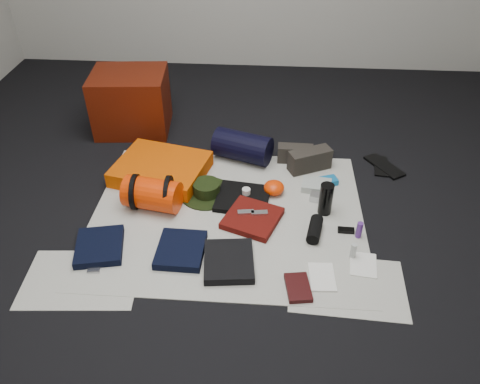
# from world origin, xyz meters

# --- Properties ---
(floor) EXTENTS (4.50, 4.50, 0.02)m
(floor) POSITION_xyz_m (0.00, 0.00, -0.01)
(floor) COLOR black
(floor) RESTS_ON ground
(newspaper_mat) EXTENTS (1.60, 1.30, 0.01)m
(newspaper_mat) POSITION_xyz_m (0.00, 0.00, 0.00)
(newspaper_mat) COLOR silver
(newspaper_mat) RESTS_ON floor
(newspaper_sheet_front_left) EXTENTS (0.61, 0.44, 0.00)m
(newspaper_sheet_front_left) POSITION_xyz_m (-0.70, -0.55, 0.00)
(newspaper_sheet_front_left) COLOR silver
(newspaper_sheet_front_left) RESTS_ON floor
(newspaper_sheet_front_right) EXTENTS (0.60, 0.43, 0.00)m
(newspaper_sheet_front_right) POSITION_xyz_m (0.65, -0.50, 0.00)
(newspaper_sheet_front_right) COLOR silver
(newspaper_sheet_front_right) RESTS_ON floor
(red_cabinet) EXTENTS (0.57, 0.48, 0.44)m
(red_cabinet) POSITION_xyz_m (-0.80, 0.98, 0.22)
(red_cabinet) COLOR #501305
(red_cabinet) RESTS_ON floor
(sleeping_pad) EXTENTS (0.65, 0.58, 0.10)m
(sleeping_pad) POSITION_xyz_m (-0.47, 0.37, 0.06)
(sleeping_pad) COLOR #D64D02
(sleeping_pad) RESTS_ON newspaper_mat
(stuff_sack) EXTENTS (0.36, 0.25, 0.19)m
(stuff_sack) POSITION_xyz_m (-0.45, 0.04, 0.10)
(stuff_sack) COLOR red
(stuff_sack) RESTS_ON newspaper_mat
(sack_strap_left) EXTENTS (0.02, 0.22, 0.22)m
(sack_strap_left) POSITION_xyz_m (-0.55, 0.04, 0.11)
(sack_strap_left) COLOR black
(sack_strap_left) RESTS_ON newspaper_mat
(sack_strap_right) EXTENTS (0.03, 0.22, 0.22)m
(sack_strap_right) POSITION_xyz_m (-0.35, 0.04, 0.11)
(sack_strap_right) COLOR black
(sack_strap_right) RESTS_ON newspaper_mat
(navy_duffel) EXTENTS (0.43, 0.32, 0.20)m
(navy_duffel) POSITION_xyz_m (0.05, 0.60, 0.11)
(navy_duffel) COLOR black
(navy_duffel) RESTS_ON newspaper_mat
(boonie_brim) EXTENTS (0.43, 0.43, 0.01)m
(boonie_brim) POSITION_xyz_m (-0.15, 0.19, 0.01)
(boonie_brim) COLOR black
(boonie_brim) RESTS_ON newspaper_mat
(boonie_crown) EXTENTS (0.17, 0.17, 0.07)m
(boonie_crown) POSITION_xyz_m (-0.15, 0.19, 0.05)
(boonie_crown) COLOR black
(boonie_crown) RESTS_ON boonie_brim
(hiking_boot_left) EXTENTS (0.24, 0.10, 0.12)m
(hiking_boot_left) POSITION_xyz_m (0.41, 0.60, 0.07)
(hiking_boot_left) COLOR #2D2823
(hiking_boot_left) RESTS_ON newspaper_mat
(hiking_boot_right) EXTENTS (0.30, 0.22, 0.14)m
(hiking_boot_right) POSITION_xyz_m (0.50, 0.51, 0.08)
(hiking_boot_right) COLOR #2D2823
(hiking_boot_right) RESTS_ON newspaper_mat
(flip_flop_left) EXTENTS (0.25, 0.31, 0.02)m
(flip_flop_left) POSITION_xyz_m (1.02, 0.58, 0.01)
(flip_flop_left) COLOR black
(flip_flop_left) RESTS_ON floor
(flip_flop_right) EXTENTS (0.12, 0.25, 0.01)m
(flip_flop_right) POSITION_xyz_m (1.00, 0.58, 0.01)
(flip_flop_right) COLOR black
(flip_flop_right) RESTS_ON floor
(trousers_navy_a) EXTENTS (0.30, 0.33, 0.04)m
(trousers_navy_a) POSITION_xyz_m (-0.67, -0.34, 0.03)
(trousers_navy_a) COLOR black
(trousers_navy_a) RESTS_ON newspaper_mat
(trousers_navy_b) EXTENTS (0.26, 0.29, 0.04)m
(trousers_navy_b) POSITION_xyz_m (-0.22, -0.33, 0.03)
(trousers_navy_b) COLOR black
(trousers_navy_b) RESTS_ON newspaper_mat
(trousers_charcoal) EXTENTS (0.29, 0.32, 0.05)m
(trousers_charcoal) POSITION_xyz_m (0.04, -0.40, 0.03)
(trousers_charcoal) COLOR black
(trousers_charcoal) RESTS_ON newspaper_mat
(black_tshirt) EXTENTS (0.35, 0.33, 0.03)m
(black_tshirt) POSITION_xyz_m (0.08, 0.14, 0.02)
(black_tshirt) COLOR black
(black_tshirt) RESTS_ON newspaper_mat
(red_shirt) EXTENTS (0.38, 0.38, 0.04)m
(red_shirt) POSITION_xyz_m (0.15, -0.04, 0.03)
(red_shirt) COLOR #4F0C08
(red_shirt) RESTS_ON newspaper_mat
(orange_stuff_sack) EXTENTS (0.16, 0.16, 0.08)m
(orange_stuff_sack) POSITION_xyz_m (0.27, 0.23, 0.05)
(orange_stuff_sack) COLOR red
(orange_stuff_sack) RESTS_ON newspaper_mat
(first_aid_pouch) EXTENTS (0.20, 0.16, 0.05)m
(first_aid_pouch) POSITION_xyz_m (0.54, 0.30, 0.03)
(first_aid_pouch) COLOR #97A098
(first_aid_pouch) RESTS_ON newspaper_mat
(water_bottle) EXTENTS (0.09, 0.09, 0.20)m
(water_bottle) POSITION_xyz_m (0.57, 0.06, 0.11)
(water_bottle) COLOR black
(water_bottle) RESTS_ON newspaper_mat
(speaker) EXTENTS (0.11, 0.20, 0.07)m
(speaker) POSITION_xyz_m (0.51, -0.13, 0.04)
(speaker) COLOR black
(speaker) RESTS_ON newspaper_mat
(compact_camera) EXTENTS (0.12, 0.09, 0.04)m
(compact_camera) POSITION_xyz_m (0.55, 0.17, 0.03)
(compact_camera) COLOR silver
(compact_camera) RESTS_ON newspaper_mat
(cyan_case) EXTENTS (0.14, 0.11, 0.04)m
(cyan_case) POSITION_xyz_m (0.62, 0.35, 0.03)
(cyan_case) COLOR #0F6299
(cyan_case) RESTS_ON newspaper_mat
(toiletry_purple) EXTENTS (0.04, 0.04, 0.10)m
(toiletry_purple) POSITION_xyz_m (0.75, -0.14, 0.06)
(toiletry_purple) COLOR #4F267A
(toiletry_purple) RESTS_ON newspaper_mat
(toiletry_clear) EXTENTS (0.04, 0.04, 0.09)m
(toiletry_clear) POSITION_xyz_m (0.70, -0.30, 0.05)
(toiletry_clear) COLOR #ABB0AC
(toiletry_clear) RESTS_ON newspaper_mat
(paperback_book) EXTENTS (0.14, 0.20, 0.03)m
(paperback_book) POSITION_xyz_m (0.40, -0.54, 0.02)
(paperback_book) COLOR black
(paperback_book) RESTS_ON newspaper_mat
(map_booklet) EXTENTS (0.14, 0.20, 0.01)m
(map_booklet) POSITION_xyz_m (0.53, -0.46, 0.01)
(map_booklet) COLOR silver
(map_booklet) RESTS_ON newspaper_mat
(map_printout) EXTENTS (0.16, 0.19, 0.01)m
(map_printout) POSITION_xyz_m (0.75, -0.35, 0.01)
(map_printout) COLOR silver
(map_printout) RESTS_ON newspaper_mat
(sunglasses) EXTENTS (0.09, 0.04, 0.02)m
(sunglasses) POSITION_xyz_m (0.69, -0.10, 0.02)
(sunglasses) COLOR black
(sunglasses) RESTS_ON newspaper_mat
(key_cluster) EXTENTS (0.07, 0.07, 0.01)m
(key_cluster) POSITION_xyz_m (-0.65, -0.48, 0.01)
(key_cluster) COLOR silver
(key_cluster) RESTS_ON newspaper_mat
(tape_roll) EXTENTS (0.05, 0.05, 0.04)m
(tape_roll) POSITION_xyz_m (0.10, 0.17, 0.05)
(tape_roll) COLOR beige
(tape_roll) RESTS_ON black_tshirt
(energy_bar_a) EXTENTS (0.10, 0.05, 0.01)m
(energy_bar_a) POSITION_xyz_m (0.11, -0.02, 0.05)
(energy_bar_a) COLOR silver
(energy_bar_a) RESTS_ON red_shirt
(energy_bar_b) EXTENTS (0.10, 0.05, 0.01)m
(energy_bar_b) POSITION_xyz_m (0.19, -0.02, 0.05)
(energy_bar_b) COLOR silver
(energy_bar_b) RESTS_ON red_shirt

